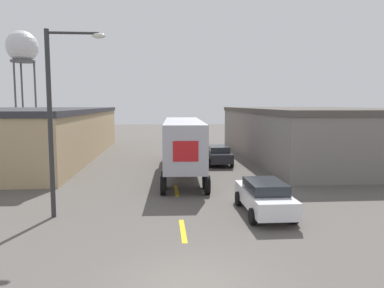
{
  "coord_description": "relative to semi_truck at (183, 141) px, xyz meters",
  "views": [
    {
      "loc": [
        -0.75,
        -9.47,
        4.86
      ],
      "look_at": [
        0.91,
        11.52,
        2.59
      ],
      "focal_mm": 35.0,
      "sensor_mm": 36.0,
      "label": 1
    }
  ],
  "objects": [
    {
      "name": "parked_car_right_near",
      "position": [
        3.06,
        -10.13,
        -1.49
      ],
      "size": [
        1.94,
        4.62,
        1.5
      ],
      "color": "silver",
      "rests_on": "ground_plane"
    },
    {
      "name": "warehouse_left",
      "position": [
        -13.76,
        8.71,
        -0.06
      ],
      "size": [
        12.87,
        26.3,
        4.44
      ],
      "color": "tan",
      "rests_on": "ground_plane"
    },
    {
      "name": "warehouse_right",
      "position": [
        12.56,
        7.02,
        -0.04
      ],
      "size": [
        13.09,
        23.65,
        4.49
      ],
      "color": "slate",
      "rests_on": "ground_plane"
    },
    {
      "name": "street_lamp",
      "position": [
        -5.83,
        -9.81,
        2.31
      ],
      "size": [
        2.49,
        0.32,
        7.92
      ],
      "color": "#2D2D30",
      "rests_on": "ground_plane"
    },
    {
      "name": "road_centerline",
      "position": [
        -0.65,
        -12.02,
        -2.28
      ],
      "size": [
        0.2,
        16.05,
        0.01
      ],
      "color": "gold",
      "rests_on": "ground_plane"
    },
    {
      "name": "semi_truck",
      "position": [
        0.0,
        0.0,
        0.0
      ],
      "size": [
        3.1,
        14.59,
        3.78
      ],
      "rotation": [
        0.0,
        0.0,
        -0.03
      ],
      "color": "#B21919",
      "rests_on": "ground_plane"
    },
    {
      "name": "water_tower",
      "position": [
        -22.51,
        33.73,
        10.95
      ],
      "size": [
        4.71,
        4.71,
        15.86
      ],
      "color": "#47474C",
      "rests_on": "ground_plane"
    },
    {
      "name": "ground_plane",
      "position": [
        -0.65,
        -16.49,
        -2.29
      ],
      "size": [
        160.0,
        160.0,
        0.0
      ],
      "primitive_type": "plane",
      "color": "#56514C"
    },
    {
      "name": "parked_car_right_far",
      "position": [
        3.06,
        3.62,
        -1.49
      ],
      "size": [
        1.94,
        4.62,
        1.5
      ],
      "color": "black",
      "rests_on": "ground_plane"
    }
  ]
}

